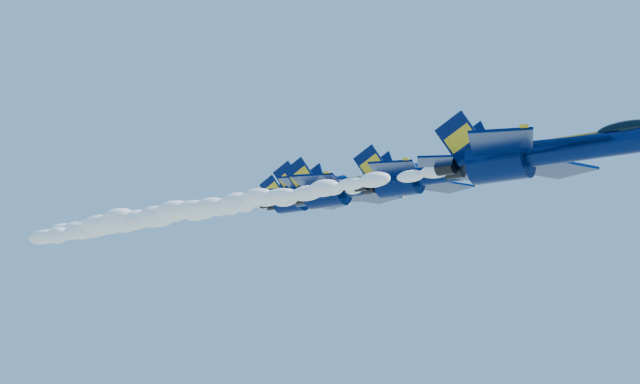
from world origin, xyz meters
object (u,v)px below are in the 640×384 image
Objects in this scene: jet_fifth at (315,197)px; jet_second at (435,175)px; jet_third at (360,187)px; jet_fourth at (339,187)px; jet_lead at (553,151)px.

jet_second is at bearing -38.51° from jet_fifth.
jet_fourth reaches higher than jet_third.
jet_lead is at bearing -25.40° from jet_third.
jet_third reaches higher than jet_lead.
jet_fourth is (-8.87, 9.91, 2.81)m from jet_third.
jet_fourth is at bearing 144.11° from jet_second.
jet_fourth is 1.05× the size of jet_fifth.
jet_fifth is at bearing 134.32° from jet_third.
jet_fifth is at bearing 136.85° from jet_fourth.
jet_second is at bearing -20.15° from jet_third.
jet_lead is 1.15× the size of jet_second.
jet_fourth is (-18.66, 13.50, 3.60)m from jet_second.
jet_second is 0.96× the size of jet_fifth.
jet_lead is at bearing -29.08° from jet_second.
jet_third is at bearing -48.17° from jet_fourth.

